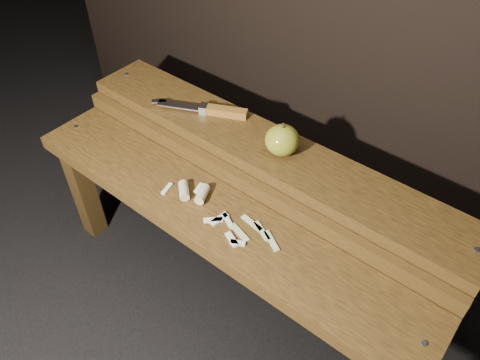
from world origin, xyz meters
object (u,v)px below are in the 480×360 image
Objects in this scene: bench_front_tier at (211,231)px; apple at (282,140)px; bench_rear_tier at (264,169)px; knife at (214,110)px.

bench_front_tier is 0.30m from apple.
bench_rear_tier is (0.00, 0.23, 0.06)m from bench_front_tier.
bench_rear_tier is 0.14m from apple.
knife is (-0.25, 0.02, -0.03)m from apple.
apple reaches higher than bench_front_tier.
apple is 0.34× the size of knife.
bench_rear_tier is 0.22m from knife.
apple is 0.25m from knife.
bench_front_tier is 0.23m from bench_rear_tier.
bench_rear_tier is at bearing -6.59° from knife.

